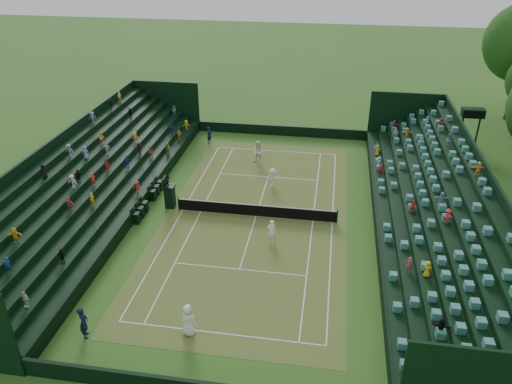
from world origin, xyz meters
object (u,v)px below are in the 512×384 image
Objects in this scene: tennis_net at (256,210)px; player_far_east at (273,177)px; player_near_west at (188,320)px; player_near_east at (272,231)px; player_far_west at (258,152)px; umpire_chair at (169,193)px.

player_far_east is at bearing 83.32° from tennis_net.
player_near_west is at bearing -124.99° from player_far_east.
player_near_east is 1.08× the size of player_far_east.
player_near_west is 0.92× the size of player_far_west.
umpire_chair reaches higher than player_far_west.
player_far_east is (0.57, 4.84, 0.27)m from tennis_net.
player_near_east is (3.09, 9.02, -0.08)m from player_near_west.
umpire_chair reaches higher than player_near_east.
tennis_net is 6.57m from umpire_chair.
player_far_west is (5.29, 8.76, -0.14)m from umpire_chair.
player_far_west is (-2.79, 12.22, 0.16)m from player_near_east.
player_far_east is (-0.98, 7.97, -0.06)m from player_near_east.
player_near_east is 0.84× the size of player_far_west.
tennis_net is at bearing -69.75° from player_near_east.
umpire_chair is 1.45× the size of player_near_west.
umpire_chair is (-6.53, 0.33, 0.63)m from tennis_net.
umpire_chair is at bearing -102.43° from player_far_west.
tennis_net is 4.89m from player_far_east.
umpire_chair reaches higher than tennis_net.
player_far_west is at bearing 58.86° from umpire_chair.
player_far_west is at bearing 97.78° from tennis_net.
player_near_west reaches higher than player_near_east.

